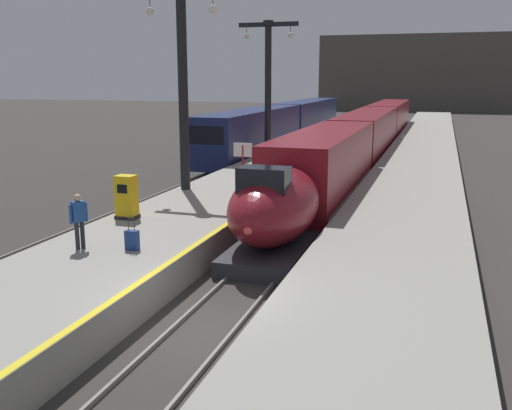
% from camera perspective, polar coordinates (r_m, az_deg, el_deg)
% --- Properties ---
extents(ground_plane, '(260.00, 260.00, 0.00)m').
position_cam_1_polar(ground_plane, '(14.64, -5.24, -12.34)').
color(ground_plane, '#33302D').
extents(platform_left, '(4.80, 110.00, 1.05)m').
position_cam_1_polar(platform_left, '(38.53, 3.49, 4.04)').
color(platform_left, gray).
rests_on(platform_left, ground).
extents(platform_right, '(4.80, 110.00, 1.05)m').
position_cam_1_polar(platform_right, '(37.40, 15.63, 3.35)').
color(platform_right, gray).
rests_on(platform_right, ground).
extents(platform_left_safety_stripe, '(0.20, 107.80, 0.01)m').
position_cam_1_polar(platform_left_safety_stripe, '(37.96, 6.85, 4.66)').
color(platform_left_safety_stripe, yellow).
rests_on(platform_left_safety_stripe, platform_left).
extents(rail_main_left, '(0.08, 110.00, 0.12)m').
position_cam_1_polar(rail_main_left, '(40.62, 8.97, 3.68)').
color(rail_main_left, slate).
rests_on(rail_main_left, ground).
extents(rail_main_right, '(0.08, 110.00, 0.12)m').
position_cam_1_polar(rail_main_right, '(40.42, 11.07, 3.56)').
color(rail_main_right, slate).
rests_on(rail_main_right, ground).
extents(rail_secondary_left, '(0.08, 110.00, 0.12)m').
position_cam_1_polar(rail_secondary_left, '(42.58, -1.89, 4.23)').
color(rail_secondary_left, slate).
rests_on(rail_secondary_left, ground).
extents(rail_secondary_right, '(0.08, 110.00, 0.12)m').
position_cam_1_polar(rail_secondary_right, '(42.10, 0.04, 4.14)').
color(rail_secondary_right, slate).
rests_on(rail_secondary_right, ground).
extents(highspeed_train_main, '(2.92, 56.14, 3.60)m').
position_cam_1_polar(highspeed_train_main, '(43.61, 10.72, 6.73)').
color(highspeed_train_main, maroon).
rests_on(highspeed_train_main, ground).
extents(regional_train_adjacent, '(2.85, 36.60, 3.80)m').
position_cam_1_polar(regional_train_adjacent, '(52.17, 2.80, 8.01)').
color(regional_train_adjacent, '#141E4C').
rests_on(regional_train_adjacent, ground).
extents(station_column_mid, '(4.00, 0.68, 8.89)m').
position_cam_1_polar(station_column_mid, '(26.70, -7.23, 12.97)').
color(station_column_mid, black).
rests_on(station_column_mid, platform_left).
extents(station_column_far, '(4.00, 0.68, 8.70)m').
position_cam_1_polar(station_column_far, '(39.32, 1.20, 12.70)').
color(station_column_far, black).
rests_on(station_column_far, platform_left).
extents(passenger_near_edge, '(0.39, 0.50, 1.69)m').
position_cam_1_polar(passenger_near_edge, '(18.12, -17.04, -1.14)').
color(passenger_near_edge, '#23232D').
rests_on(passenger_near_edge, platform_left).
extents(rolling_suitcase, '(0.40, 0.22, 0.98)m').
position_cam_1_polar(rolling_suitcase, '(17.79, -12.09, -3.39)').
color(rolling_suitcase, navy).
rests_on(rolling_suitcase, platform_left).
extents(ticket_machine_yellow, '(0.76, 0.62, 1.60)m').
position_cam_1_polar(ticket_machine_yellow, '(21.72, -12.60, 0.62)').
color(ticket_machine_yellow, yellow).
rests_on(ticket_machine_yellow, platform_left).
extents(departure_info_board, '(0.90, 0.10, 2.12)m').
position_cam_1_polar(departure_info_board, '(26.97, -1.29, 4.82)').
color(departure_info_board, maroon).
rests_on(departure_info_board, platform_left).
extents(terminus_back_wall, '(36.00, 2.00, 14.00)m').
position_cam_1_polar(terminus_back_wall, '(114.34, 15.39, 12.42)').
color(terminus_back_wall, '#4C4742').
rests_on(terminus_back_wall, ground).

